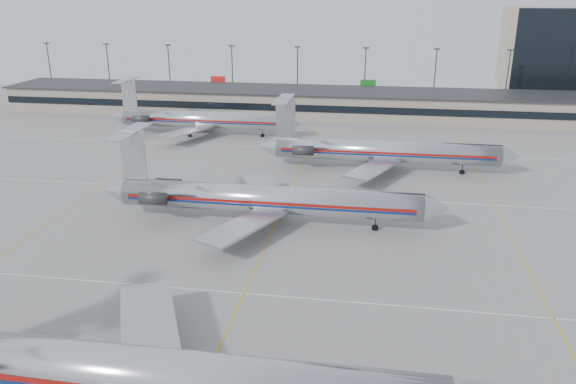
# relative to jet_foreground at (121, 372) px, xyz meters

# --- Properties ---
(ground) EXTENTS (260.00, 260.00, 0.00)m
(ground) POSITION_rel_jet_foreground_xyz_m (4.52, 8.44, -3.84)
(ground) COLOR gray
(ground) RESTS_ON ground
(apron_markings) EXTENTS (160.00, 0.15, 0.02)m
(apron_markings) POSITION_rel_jet_foreground_xyz_m (4.52, 18.44, -3.83)
(apron_markings) COLOR silver
(apron_markings) RESTS_ON ground
(terminal) EXTENTS (162.00, 17.00, 6.25)m
(terminal) POSITION_rel_jet_foreground_xyz_m (4.52, 106.42, -0.68)
(terminal) COLOR gray
(terminal) RESTS_ON ground
(light_mast_row) EXTENTS (163.60, 0.40, 15.28)m
(light_mast_row) POSITION_rel_jet_foreground_xyz_m (4.52, 120.44, 4.74)
(light_mast_row) COLOR #38383D
(light_mast_row) RESTS_ON ground
(distant_building) EXTENTS (30.00, 20.00, 25.00)m
(distant_building) POSITION_rel_jet_foreground_xyz_m (66.52, 136.44, 8.66)
(distant_building) COLOR tan
(distant_building) RESTS_ON ground
(jet_foreground) EXTENTS (50.53, 29.75, 13.23)m
(jet_foreground) POSITION_rel_jet_foreground_xyz_m (0.00, 0.00, 0.00)
(jet_foreground) COLOR silver
(jet_foreground) RESTS_ON ground
(jet_second_row) EXTENTS (46.29, 27.26, 12.12)m
(jet_second_row) POSITION_rel_jet_foreground_xyz_m (2.73, 36.74, -0.32)
(jet_second_row) COLOR silver
(jet_second_row) RESTS_ON ground
(jet_third_row) EXTENTS (44.25, 27.22, 12.10)m
(jet_third_row) POSITION_rel_jet_foreground_xyz_m (17.95, 62.77, -0.32)
(jet_third_row) COLOR silver
(jet_third_row) RESTS_ON ground
(jet_back_row) EXTENTS (42.54, 26.17, 11.63)m
(jet_back_row) POSITION_rel_jet_foreground_xyz_m (-19.76, 82.38, -0.46)
(jet_back_row) COLOR silver
(jet_back_row) RESTS_ON ground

